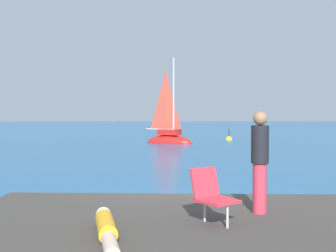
{
  "coord_description": "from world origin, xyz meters",
  "views": [
    {
      "loc": [
        -0.62,
        -10.19,
        2.45
      ],
      "look_at": [
        0.39,
        16.85,
        1.43
      ],
      "focal_mm": 46.92,
      "sensor_mm": 36.0,
      "label": 1
    }
  ],
  "objects_px": {
    "marker_buoy": "(229,140)",
    "person_sunbather": "(107,229)",
    "beach_chair": "(212,193)",
    "sailboat_near": "(169,138)",
    "person_standing": "(260,159)"
  },
  "relations": [
    {
      "from": "marker_buoy",
      "to": "person_sunbather",
      "type": "bearing_deg",
      "value": -103.0
    },
    {
      "from": "person_sunbather",
      "to": "beach_chair",
      "type": "bearing_deg",
      "value": 104.92
    },
    {
      "from": "sailboat_near",
      "to": "person_sunbather",
      "type": "xyz_separation_m",
      "value": [
        -1.85,
        -26.06,
        0.54
      ]
    },
    {
      "from": "person_standing",
      "to": "marker_buoy",
      "type": "relative_size",
      "value": 1.43
    },
    {
      "from": "person_standing",
      "to": "person_sunbather",
      "type": "bearing_deg",
      "value": -176.47
    },
    {
      "from": "beach_chair",
      "to": "marker_buoy",
      "type": "bearing_deg",
      "value": 134.4
    },
    {
      "from": "person_sunbather",
      "to": "person_standing",
      "type": "height_order",
      "value": "person_standing"
    },
    {
      "from": "sailboat_near",
      "to": "marker_buoy",
      "type": "distance_m",
      "value": 6.16
    },
    {
      "from": "person_standing",
      "to": "beach_chair",
      "type": "distance_m",
      "value": 1.13
    },
    {
      "from": "sailboat_near",
      "to": "person_standing",
      "type": "distance_m",
      "value": 24.84
    },
    {
      "from": "marker_buoy",
      "to": "beach_chair",
      "type": "bearing_deg",
      "value": -100.55
    },
    {
      "from": "sailboat_near",
      "to": "person_standing",
      "type": "bearing_deg",
      "value": -60.36
    },
    {
      "from": "person_sunbather",
      "to": "person_standing",
      "type": "bearing_deg",
      "value": 109.11
    },
    {
      "from": "beach_chair",
      "to": "person_sunbather",
      "type": "bearing_deg",
      "value": -100.47
    },
    {
      "from": "person_standing",
      "to": "beach_chair",
      "type": "bearing_deg",
      "value": -170.07
    }
  ]
}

